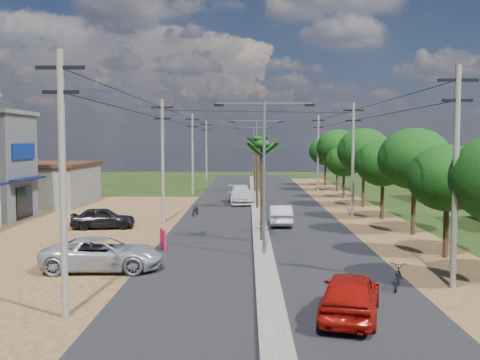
# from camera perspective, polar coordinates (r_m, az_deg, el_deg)

# --- Properties ---
(ground) EXTENTS (160.00, 160.00, 0.00)m
(ground) POSITION_cam_1_polar(r_m,az_deg,el_deg) (29.16, 2.43, -7.88)
(ground) COLOR black
(ground) RESTS_ON ground
(road) EXTENTS (12.00, 110.00, 0.04)m
(road) POSITION_cam_1_polar(r_m,az_deg,el_deg) (43.94, 1.87, -3.82)
(road) COLOR black
(road) RESTS_ON ground
(median) EXTENTS (1.00, 90.00, 0.18)m
(median) POSITION_cam_1_polar(r_m,az_deg,el_deg) (46.91, 1.80, -3.24)
(median) COLOR #605E56
(median) RESTS_ON ground
(dirt_lot_west) EXTENTS (18.00, 46.00, 0.04)m
(dirt_lot_west) POSITION_cam_1_polar(r_m,az_deg,el_deg) (39.63, -20.25, -4.93)
(dirt_lot_west) COLOR #4E2F1B
(dirt_lot_west) RESTS_ON ground
(dirt_shoulder_east) EXTENTS (5.00, 90.00, 0.03)m
(dirt_shoulder_east) POSITION_cam_1_polar(r_m,az_deg,el_deg) (44.91, 12.80, -3.76)
(dirt_shoulder_east) COLOR #4E2F1B
(dirt_shoulder_east) RESTS_ON ground
(low_shed) EXTENTS (10.40, 10.40, 3.95)m
(low_shed) POSITION_cam_1_polar(r_m,az_deg,el_deg) (56.41, -20.16, -0.35)
(low_shed) COLOR #605E56
(low_shed) RESTS_ON ground
(house_east_far) EXTENTS (7.60, 7.50, 4.60)m
(house_east_far) POSITION_cam_1_polar(r_m,az_deg,el_deg) (60.70, 21.87, 0.31)
(house_east_far) COLOR tan
(house_east_far) RESTS_ON ground
(tree_east_b) EXTENTS (4.00, 4.00, 5.83)m
(tree_east_b) POSITION_cam_1_polar(r_m,az_deg,el_deg) (30.33, 20.31, 0.19)
(tree_east_b) COLOR black
(tree_east_b) RESTS_ON ground
(tree_east_c) EXTENTS (4.60, 4.60, 6.83)m
(tree_east_c) POSITION_cam_1_polar(r_m,az_deg,el_deg) (37.07, 17.31, 2.06)
(tree_east_c) COLOR black
(tree_east_c) RESTS_ON ground
(tree_east_d) EXTENTS (4.20, 4.20, 6.13)m
(tree_east_d) POSITION_cam_1_polar(r_m,az_deg,el_deg) (43.77, 14.31, 1.70)
(tree_east_d) COLOR black
(tree_east_d) RESTS_ON ground
(tree_east_e) EXTENTS (4.80, 4.80, 7.14)m
(tree_east_e) POSITION_cam_1_polar(r_m,az_deg,el_deg) (51.60, 12.47, 2.90)
(tree_east_e) COLOR black
(tree_east_e) RESTS_ON ground
(tree_east_f) EXTENTS (3.80, 3.80, 5.52)m
(tree_east_f) POSITION_cam_1_polar(r_m,az_deg,el_deg) (59.42, 10.51, 1.90)
(tree_east_f) COLOR black
(tree_east_f) RESTS_ON ground
(tree_east_g) EXTENTS (5.00, 5.00, 7.38)m
(tree_east_g) POSITION_cam_1_polar(r_m,az_deg,el_deg) (67.37, 9.88, 3.30)
(tree_east_g) COLOR black
(tree_east_g) RESTS_ON ground
(tree_east_h) EXTENTS (4.40, 4.40, 6.52)m
(tree_east_h) POSITION_cam_1_polar(r_m,az_deg,el_deg) (75.25, 8.69, 2.92)
(tree_east_h) COLOR black
(tree_east_h) RESTS_ON ground
(palm_median_near) EXTENTS (2.00, 2.00, 6.15)m
(palm_median_near) POSITION_cam_1_polar(r_m,az_deg,el_deg) (32.54, 2.26, 3.18)
(palm_median_near) COLOR black
(palm_median_near) RESTS_ON ground
(palm_median_mid) EXTENTS (2.00, 2.00, 6.55)m
(palm_median_mid) POSITION_cam_1_polar(r_m,az_deg,el_deg) (48.53, 1.77, 3.88)
(palm_median_mid) COLOR black
(palm_median_mid) RESTS_ON ground
(palm_median_far) EXTENTS (2.00, 2.00, 5.85)m
(palm_median_far) POSITION_cam_1_polar(r_m,az_deg,el_deg) (64.53, 1.53, 3.34)
(palm_median_far) COLOR black
(palm_median_far) RESTS_ON ground
(streetlight_near) EXTENTS (5.10, 0.18, 8.00)m
(streetlight_near) POSITION_cam_1_polar(r_m,az_deg,el_deg) (28.56, 2.46, 1.56)
(streetlight_near) COLOR gray
(streetlight_near) RESTS_ON ground
(streetlight_mid) EXTENTS (5.10, 0.18, 8.00)m
(streetlight_mid) POSITION_cam_1_polar(r_m,az_deg,el_deg) (53.54, 1.68, 2.70)
(streetlight_mid) COLOR gray
(streetlight_mid) RESTS_ON ground
(streetlight_far) EXTENTS (5.10, 0.18, 8.00)m
(streetlight_far) POSITION_cam_1_polar(r_m,az_deg,el_deg) (78.54, 1.40, 3.11)
(streetlight_far) COLOR gray
(streetlight_far) RESTS_ON ground
(utility_pole_w_a) EXTENTS (1.60, 0.24, 9.00)m
(utility_pole_w_a) POSITION_cam_1_polar(r_m,az_deg,el_deg) (19.56, -17.58, 0.17)
(utility_pole_w_a) COLOR #605E56
(utility_pole_w_a) RESTS_ON ground
(utility_pole_w_b) EXTENTS (1.60, 0.24, 9.00)m
(utility_pole_w_b) POSITION_cam_1_polar(r_m,az_deg,el_deg) (41.01, -7.87, 2.23)
(utility_pole_w_b) COLOR #605E56
(utility_pole_w_b) RESTS_ON ground
(utility_pole_w_c) EXTENTS (1.60, 0.24, 9.00)m
(utility_pole_w_c) POSITION_cam_1_polar(r_m,az_deg,el_deg) (62.84, -4.85, 2.85)
(utility_pole_w_c) COLOR #605E56
(utility_pole_w_c) RESTS_ON ground
(utility_pole_w_d) EXTENTS (1.60, 0.24, 9.00)m
(utility_pole_w_d) POSITION_cam_1_polar(r_m,az_deg,el_deg) (83.76, -3.44, 3.14)
(utility_pole_w_d) COLOR #605E56
(utility_pole_w_d) RESTS_ON ground
(utility_pole_e_a) EXTENTS (1.60, 0.24, 9.00)m
(utility_pole_e_a) POSITION_cam_1_polar(r_m,az_deg,el_deg) (24.05, 21.07, 0.77)
(utility_pole_e_a) COLOR #605E56
(utility_pole_e_a) RESTS_ON ground
(utility_pole_e_b) EXTENTS (1.60, 0.24, 9.00)m
(utility_pole_e_b) POSITION_cam_1_polar(r_m,az_deg,el_deg) (45.32, 11.39, 2.35)
(utility_pole_e_b) COLOR #605E56
(utility_pole_e_b) RESTS_ON ground
(utility_pole_e_c) EXTENTS (1.60, 0.24, 9.00)m
(utility_pole_e_c) POSITION_cam_1_polar(r_m,az_deg,el_deg) (67.06, 7.94, 2.90)
(utility_pole_e_c) COLOR #605E56
(utility_pole_e_c) RESTS_ON ground
(car_red_near) EXTENTS (2.99, 4.98, 1.59)m
(car_red_near) POSITION_cam_1_polar(r_m,az_deg,el_deg) (19.60, 11.13, -11.47)
(car_red_near) COLOR maroon
(car_red_near) RESTS_ON ground
(car_silver_mid) EXTENTS (1.59, 4.39, 1.44)m
(car_silver_mid) POSITION_cam_1_polar(r_m,az_deg,el_deg) (39.88, 4.14, -3.62)
(car_silver_mid) COLOR #A1A3A9
(car_silver_mid) RESTS_ON ground
(car_white_far) EXTENTS (2.93, 5.85, 1.63)m
(car_white_far) POSITION_cam_1_polar(r_m,az_deg,el_deg) (53.29, 0.07, -1.58)
(car_white_far) COLOR #AFAEAA
(car_white_far) RESTS_ON ground
(car_parked_silver) EXTENTS (5.59, 2.76, 1.52)m
(car_parked_silver) POSITION_cam_1_polar(r_m,az_deg,el_deg) (26.76, -13.77, -7.40)
(car_parked_silver) COLOR #A1A3A9
(car_parked_silver) RESTS_ON ground
(car_parked_dark) EXTENTS (4.49, 2.36, 1.46)m
(car_parked_dark) POSITION_cam_1_polar(r_m,az_deg,el_deg) (39.30, -13.74, -3.82)
(car_parked_dark) COLOR black
(car_parked_dark) RESTS_ON ground
(moto_rider_east) EXTENTS (1.20, 1.92, 0.95)m
(moto_rider_east) POSITION_cam_1_polar(r_m,az_deg,el_deg) (23.80, 15.68, -9.57)
(moto_rider_east) COLOR black
(moto_rider_east) RESTS_ON ground
(moto_rider_west_a) EXTENTS (0.87, 1.85, 0.93)m
(moto_rider_west_a) POSITION_cam_1_polar(r_m,az_deg,el_deg) (44.96, -4.54, -3.08)
(moto_rider_west_a) COLOR black
(moto_rider_west_a) RESTS_ON ground
(moto_rider_west_b) EXTENTS (0.68, 1.67, 0.98)m
(moto_rider_west_b) POSITION_cam_1_polar(r_m,az_deg,el_deg) (57.37, 0.42, -1.51)
(moto_rider_west_b) COLOR black
(moto_rider_west_b) RESTS_ON ground
(roadside_sign) EXTENTS (0.53, 1.30, 1.12)m
(roadside_sign) POSITION_cam_1_polar(r_m,az_deg,el_deg) (31.35, -7.83, -6.03)
(roadside_sign) COLOR #B1103C
(roadside_sign) RESTS_ON ground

